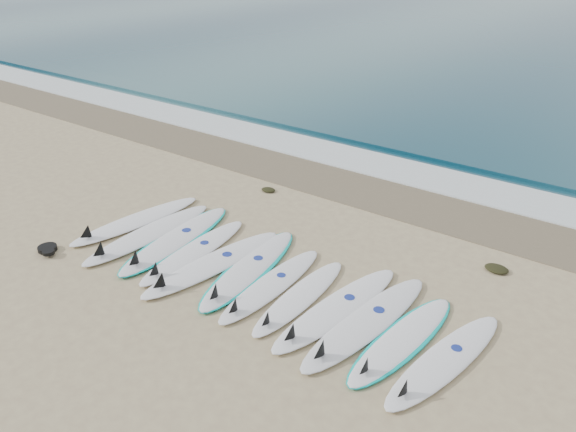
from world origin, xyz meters
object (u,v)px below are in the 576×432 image
Objects in this scene: surfboard_6 at (269,286)px; leash_coil at (48,249)px; surfboard_11 at (443,361)px; surfboard_0 at (134,221)px.

leash_coil is (-3.76, -1.38, -0.01)m from surfboard_6.
surfboard_11 reaches higher than surfboard_6.
surfboard_6 is at bearing 20.11° from leash_coil.
surfboard_11 is 6.72m from leash_coil.
surfboard_6 reaches higher than leash_coil.
surfboard_11 is (6.21, -0.22, -0.01)m from surfboard_0.
leash_coil is (-6.58, -1.34, -0.01)m from surfboard_11.
surfboard_0 is at bearing 175.25° from surfboard_6.
surfboard_6 is at bearing 3.78° from surfboard_0.
surfboard_6 is 2.82m from surfboard_11.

